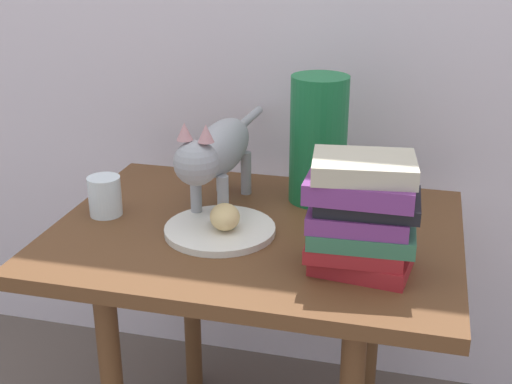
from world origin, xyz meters
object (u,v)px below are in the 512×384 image
(tv_remote, at_px, (374,213))
(bread_roll, at_px, (225,217))
(cat, at_px, (217,152))
(green_vase, at_px, (318,140))
(plate, at_px, (220,230))
(side_table, at_px, (256,263))
(candle_jar, at_px, (105,198))
(book_stack, at_px, (361,215))

(tv_remote, bearing_deg, bread_roll, 177.58)
(cat, distance_m, green_vase, 0.23)
(plate, bearing_deg, side_table, 31.81)
(plate, bearing_deg, green_vase, 54.36)
(plate, height_order, candle_jar, candle_jar)
(cat, height_order, book_stack, cat)
(side_table, distance_m, plate, 0.12)
(plate, relative_size, green_vase, 0.79)
(plate, height_order, bread_roll, bread_roll)
(cat, height_order, green_vase, green_vase)
(book_stack, bearing_deg, bread_roll, 163.09)
(green_vase, xyz_separation_m, candle_jar, (-0.42, -0.19, -0.10))
(bread_roll, relative_size, book_stack, 0.37)
(bread_roll, bearing_deg, tv_remote, 29.69)
(side_table, bearing_deg, cat, 143.45)
(side_table, relative_size, book_stack, 3.86)
(green_vase, bearing_deg, tv_remote, -25.99)
(bread_roll, distance_m, candle_jar, 0.28)
(plate, height_order, book_stack, book_stack)
(tv_remote, bearing_deg, plate, 175.89)
(bread_roll, distance_m, green_vase, 0.29)
(candle_jar, bearing_deg, book_stack, -12.13)
(cat, xyz_separation_m, book_stack, (0.33, -0.21, -0.02))
(candle_jar, xyz_separation_m, tv_remote, (0.56, 0.13, -0.03))
(bread_roll, height_order, tv_remote, bread_roll)
(candle_jar, bearing_deg, side_table, 1.72)
(side_table, bearing_deg, book_stack, -29.97)
(book_stack, relative_size, tv_remote, 1.43)
(bread_roll, distance_m, tv_remote, 0.33)
(bread_roll, bearing_deg, book_stack, -16.91)
(book_stack, bearing_deg, cat, 147.83)
(bread_roll, bearing_deg, green_vase, 57.00)
(bread_roll, relative_size, tv_remote, 0.53)
(side_table, xyz_separation_m, green_vase, (0.09, 0.18, 0.22))
(cat, bearing_deg, tv_remote, 6.81)
(side_table, bearing_deg, green_vase, 62.56)
(side_table, relative_size, candle_jar, 9.73)
(side_table, distance_m, tv_remote, 0.27)
(tv_remote, bearing_deg, green_vase, 121.90)
(bread_roll, relative_size, candle_jar, 0.94)
(side_table, distance_m, cat, 0.25)
(book_stack, distance_m, candle_jar, 0.57)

